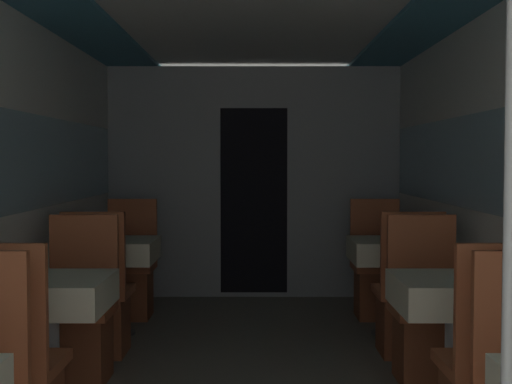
{
  "coord_description": "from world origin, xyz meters",
  "views": [
    {
      "loc": [
        0.02,
        -1.19,
        1.33
      ],
      "look_at": [
        0.03,
        2.33,
        1.17
      ],
      "focal_mm": 50.0,
      "sensor_mm": 36.0,
      "label": 1
    }
  ],
  "objects_px": {
    "support_pole_right_0": "(507,242)",
    "dining_table_left_2": "(113,254)",
    "chair_right_far_2": "(375,282)",
    "chair_right_far_1": "(425,332)",
    "chair_left_near_2": "(97,312)",
    "chair_right_near_2": "(405,312)",
    "chair_left_far_1": "(76,332)",
    "dining_table_right_2": "(389,254)",
    "dining_table_left_1": "(47,299)",
    "chair_left_far_2": "(127,282)",
    "dining_table_right_1": "(452,299)"
  },
  "relations": [
    {
      "from": "chair_left_near_2",
      "to": "chair_left_far_2",
      "type": "distance_m",
      "value": 1.17
    },
    {
      "from": "chair_right_far_1",
      "to": "chair_right_near_2",
      "type": "relative_size",
      "value": 1.0
    },
    {
      "from": "support_pole_right_0",
      "to": "chair_right_near_2",
      "type": "height_order",
      "value": "support_pole_right_0"
    },
    {
      "from": "chair_left_near_2",
      "to": "chair_left_far_2",
      "type": "height_order",
      "value": "same"
    },
    {
      "from": "dining_table_left_2",
      "to": "chair_right_far_2",
      "type": "bearing_deg",
      "value": 15.62
    },
    {
      "from": "chair_left_near_2",
      "to": "dining_table_right_2",
      "type": "xyz_separation_m",
      "value": [
        2.09,
        0.58,
        0.31
      ]
    },
    {
      "from": "support_pole_right_0",
      "to": "dining_table_right_2",
      "type": "bearing_deg",
      "value": 84.36
    },
    {
      "from": "dining_table_left_1",
      "to": "dining_table_right_2",
      "type": "bearing_deg",
      "value": 39.64
    },
    {
      "from": "support_pole_right_0",
      "to": "dining_table_right_1",
      "type": "xyz_separation_m",
      "value": [
        0.34,
        1.73,
        -0.5
      ]
    },
    {
      "from": "support_pole_right_0",
      "to": "dining_table_right_2",
      "type": "xyz_separation_m",
      "value": [
        0.34,
        3.46,
        -0.5
      ]
    },
    {
      "from": "chair_right_far_1",
      "to": "chair_right_near_2",
      "type": "distance_m",
      "value": 0.56
    },
    {
      "from": "chair_left_far_2",
      "to": "chair_right_far_1",
      "type": "xyz_separation_m",
      "value": [
        2.09,
        -1.73,
        0.0
      ]
    },
    {
      "from": "chair_left_far_1",
      "to": "chair_right_near_2",
      "type": "distance_m",
      "value": 2.16
    },
    {
      "from": "chair_right_near_2",
      "to": "chair_left_far_2",
      "type": "bearing_deg",
      "value": 150.79
    },
    {
      "from": "chair_right_far_1",
      "to": "chair_left_far_2",
      "type": "bearing_deg",
      "value": -39.64
    },
    {
      "from": "chair_left_far_1",
      "to": "chair_left_far_2",
      "type": "bearing_deg",
      "value": -90.0
    },
    {
      "from": "chair_left_far_1",
      "to": "chair_right_near_2",
      "type": "bearing_deg",
      "value": -164.93
    },
    {
      "from": "chair_left_far_1",
      "to": "dining_table_right_2",
      "type": "bearing_deg",
      "value": -151.24
    },
    {
      "from": "dining_table_left_2",
      "to": "dining_table_right_2",
      "type": "distance_m",
      "value": 2.09
    },
    {
      "from": "chair_left_far_2",
      "to": "dining_table_right_2",
      "type": "height_order",
      "value": "chair_left_far_2"
    },
    {
      "from": "dining_table_right_2",
      "to": "chair_right_far_2",
      "type": "relative_size",
      "value": 0.73
    },
    {
      "from": "dining_table_left_2",
      "to": "support_pole_right_0",
      "type": "xyz_separation_m",
      "value": [
        1.74,
        -3.46,
        0.5
      ]
    },
    {
      "from": "dining_table_left_1",
      "to": "chair_left_far_2",
      "type": "distance_m",
      "value": 2.33
    },
    {
      "from": "chair_left_far_1",
      "to": "chair_right_far_1",
      "type": "bearing_deg",
      "value": -180.0
    },
    {
      "from": "chair_left_near_2",
      "to": "support_pole_right_0",
      "type": "xyz_separation_m",
      "value": [
        1.74,
        -2.87,
        0.81
      ]
    },
    {
      "from": "dining_table_right_2",
      "to": "chair_right_far_2",
      "type": "bearing_deg",
      "value": 90.0
    },
    {
      "from": "support_pole_right_0",
      "to": "chair_right_far_1",
      "type": "bearing_deg",
      "value": 81.61
    },
    {
      "from": "chair_left_far_1",
      "to": "dining_table_right_1",
      "type": "bearing_deg",
      "value": 164.38
    },
    {
      "from": "chair_left_far_1",
      "to": "chair_right_far_2",
      "type": "xyz_separation_m",
      "value": [
        2.09,
        1.73,
        0.0
      ]
    },
    {
      "from": "chair_left_far_1",
      "to": "chair_right_near_2",
      "type": "xyz_separation_m",
      "value": [
        2.09,
        0.56,
        0.0
      ]
    },
    {
      "from": "support_pole_right_0",
      "to": "chair_right_far_1",
      "type": "xyz_separation_m",
      "value": [
        0.34,
        2.31,
        -0.81
      ]
    },
    {
      "from": "chair_left_far_2",
      "to": "dining_table_right_2",
      "type": "distance_m",
      "value": 2.19
    },
    {
      "from": "support_pole_right_0",
      "to": "dining_table_left_2",
      "type": "bearing_deg",
      "value": 116.79
    },
    {
      "from": "dining_table_right_1",
      "to": "support_pole_right_0",
      "type": "bearing_deg",
      "value": -101.16
    },
    {
      "from": "chair_right_near_2",
      "to": "chair_right_far_2",
      "type": "distance_m",
      "value": 1.17
    },
    {
      "from": "chair_left_far_2",
      "to": "chair_right_near_2",
      "type": "bearing_deg",
      "value": 150.79
    },
    {
      "from": "dining_table_left_1",
      "to": "chair_right_far_2",
      "type": "bearing_deg",
      "value": 47.93
    },
    {
      "from": "chair_right_near_2",
      "to": "chair_right_far_2",
      "type": "xyz_separation_m",
      "value": [
        0.0,
        1.17,
        0.0
      ]
    },
    {
      "from": "dining_table_left_1",
      "to": "chair_right_far_1",
      "type": "xyz_separation_m",
      "value": [
        2.09,
        0.58,
        -0.31
      ]
    },
    {
      "from": "support_pole_right_0",
      "to": "chair_right_near_2",
      "type": "bearing_deg",
      "value": 83.23
    },
    {
      "from": "chair_right_far_1",
      "to": "chair_left_near_2",
      "type": "bearing_deg",
      "value": -15.07
    },
    {
      "from": "support_pole_right_0",
      "to": "chair_right_far_2",
      "type": "distance_m",
      "value": 4.13
    },
    {
      "from": "dining_table_left_1",
      "to": "chair_right_far_2",
      "type": "distance_m",
      "value": 3.13
    },
    {
      "from": "chair_left_far_1",
      "to": "dining_table_left_2",
      "type": "distance_m",
      "value": 1.19
    },
    {
      "from": "dining_table_left_1",
      "to": "support_pole_right_0",
      "type": "bearing_deg",
      "value": -44.72
    },
    {
      "from": "dining_table_left_1",
      "to": "chair_left_far_1",
      "type": "xyz_separation_m",
      "value": [
        0.0,
        0.58,
        -0.31
      ]
    },
    {
      "from": "dining_table_left_2",
      "to": "chair_left_near_2",
      "type": "relative_size",
      "value": 0.73
    },
    {
      "from": "chair_left_near_2",
      "to": "chair_right_near_2",
      "type": "bearing_deg",
      "value": 0.0
    },
    {
      "from": "chair_right_far_1",
      "to": "chair_right_near_2",
      "type": "bearing_deg",
      "value": -90.0
    },
    {
      "from": "support_pole_right_0",
      "to": "chair_right_far_2",
      "type": "xyz_separation_m",
      "value": [
        0.34,
        4.04,
        -0.81
      ]
    }
  ]
}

